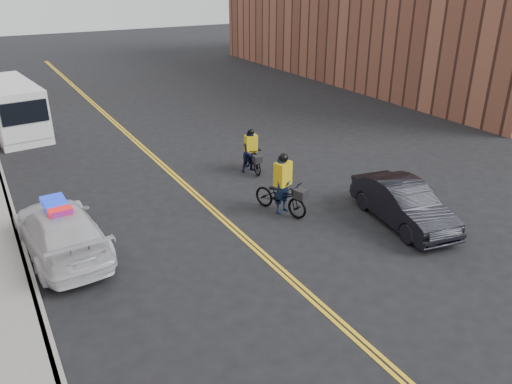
{
  "coord_description": "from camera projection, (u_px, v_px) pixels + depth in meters",
  "views": [
    {
      "loc": [
        -6.37,
        -10.97,
        7.55
      ],
      "look_at": [
        0.59,
        1.14,
        1.3
      ],
      "focal_mm": 35.0,
      "sensor_mm": 36.0,
      "label": 1
    }
  ],
  "objects": [
    {
      "name": "ground",
      "position": [
        258.0,
        250.0,
        14.66
      ],
      "size": [
        120.0,
        120.0,
        0.0
      ],
      "primitive_type": "plane",
      "color": "black",
      "rests_on": "ground"
    },
    {
      "name": "center_line_left",
      "position": [
        161.0,
        166.0,
        20.95
      ],
      "size": [
        0.1,
        60.0,
        0.01
      ],
      "primitive_type": "cube",
      "color": "yellow",
      "rests_on": "ground"
    },
    {
      "name": "center_line_right",
      "position": [
        164.0,
        165.0,
        21.03
      ],
      "size": [
        0.1,
        60.0,
        0.01
      ],
      "primitive_type": "cube",
      "color": "yellow",
      "rests_on": "ground"
    },
    {
      "name": "curb",
      "position": [
        7.0,
        193.0,
        18.23
      ],
      "size": [
        0.2,
        60.0,
        0.15
      ],
      "primitive_type": "cube",
      "color": "gray",
      "rests_on": "ground"
    },
    {
      "name": "building_across",
      "position": [
        394.0,
        0.0,
        36.66
      ],
      "size": [
        12.0,
        30.0,
        11.0
      ],
      "primitive_type": "cube",
      "color": "brown",
      "rests_on": "ground"
    },
    {
      "name": "police_cruiser",
      "position": [
        61.0,
        230.0,
        14.26
      ],
      "size": [
        2.3,
        5.06,
        1.59
      ],
      "rotation": [
        0.0,
        0.0,
        3.2
      ],
      "color": "silver",
      "rests_on": "ground"
    },
    {
      "name": "dark_sedan",
      "position": [
        403.0,
        203.0,
        15.97
      ],
      "size": [
        2.12,
        4.38,
        1.38
      ],
      "primitive_type": "imported",
      "rotation": [
        0.0,
        0.0,
        -0.16
      ],
      "color": "black",
      "rests_on": "ground"
    },
    {
      "name": "cargo_van",
      "position": [
        12.0,
        110.0,
        24.49
      ],
      "size": [
        2.83,
        6.27,
        2.54
      ],
      "rotation": [
        0.0,
        0.0,
        0.11
      ],
      "color": "silver",
      "rests_on": "ground"
    },
    {
      "name": "cyclist_near",
      "position": [
        283.0,
        192.0,
        16.69
      ],
      "size": [
        1.42,
        2.27,
        2.1
      ],
      "rotation": [
        0.0,
        0.0,
        0.34
      ],
      "color": "black",
      "rests_on": "ground"
    },
    {
      "name": "cyclist_far",
      "position": [
        251.0,
        155.0,
        20.08
      ],
      "size": [
        0.87,
        1.83,
        1.81
      ],
      "rotation": [
        0.0,
        0.0,
        -0.11
      ],
      "color": "black",
      "rests_on": "ground"
    }
  ]
}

